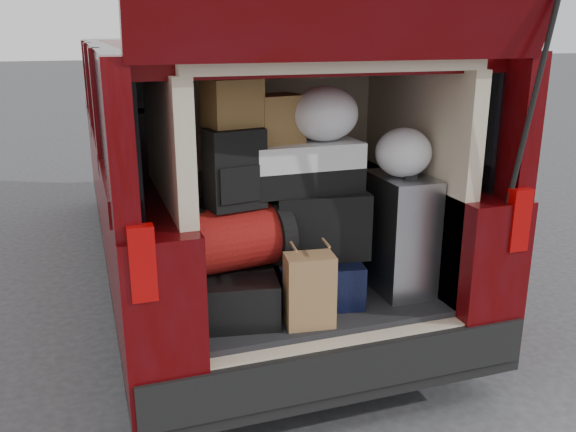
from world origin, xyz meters
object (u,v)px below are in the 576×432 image
(kraft_bag, at_px, (310,290))
(black_soft_case, at_px, (320,223))
(red_duffel, at_px, (238,237))
(twotone_duffel, at_px, (304,166))
(black_hardshell, at_px, (233,289))
(navy_hardshell, at_px, (315,274))
(silver_roller, at_px, (399,233))
(backpack, at_px, (235,169))

(kraft_bag, height_order, black_soft_case, black_soft_case)
(red_duffel, height_order, twotone_duffel, twotone_duffel)
(black_hardshell, distance_m, navy_hardshell, 0.45)
(black_soft_case, bearing_deg, black_hardshell, -167.80)
(navy_hardshell, height_order, twotone_duffel, twotone_duffel)
(silver_roller, xyz_separation_m, kraft_bag, (-0.59, -0.25, -0.13))
(navy_hardshell, bearing_deg, black_hardshell, -163.87)
(silver_roller, bearing_deg, black_hardshell, 179.41)
(black_hardshell, distance_m, backpack, 0.60)
(navy_hardshell, distance_m, silver_roller, 0.49)
(silver_roller, height_order, black_soft_case, silver_roller)
(twotone_duffel, bearing_deg, kraft_bag, -106.12)
(backpack, distance_m, twotone_duffel, 0.38)
(kraft_bag, xyz_separation_m, red_duffel, (-0.26, 0.27, 0.20))
(twotone_duffel, bearing_deg, black_soft_case, -33.41)
(navy_hardshell, bearing_deg, red_duffel, -163.87)
(black_hardshell, distance_m, silver_roller, 0.91)
(navy_hardshell, distance_m, backpack, 0.73)
(navy_hardshell, bearing_deg, black_soft_case, -29.09)
(black_hardshell, xyz_separation_m, red_duffel, (0.04, 0.00, 0.26))
(silver_roller, xyz_separation_m, twotone_duffel, (-0.49, 0.10, 0.37))
(red_duffel, bearing_deg, black_hardshell, 178.22)
(kraft_bag, bearing_deg, twotone_duffel, 81.23)
(navy_hardshell, height_order, red_duffel, red_duffel)
(navy_hardshell, relative_size, black_soft_case, 1.09)
(black_hardshell, xyz_separation_m, black_soft_case, (0.46, 0.03, 0.28))
(red_duffel, distance_m, backpack, 0.34)
(red_duffel, distance_m, twotone_duffel, 0.48)
(red_duffel, relative_size, twotone_duffel, 0.85)
(black_soft_case, relative_size, twotone_duffel, 0.85)
(black_soft_case, xyz_separation_m, backpack, (-0.44, -0.03, 0.32))
(navy_hardshell, xyz_separation_m, twotone_duffel, (-0.05, 0.03, 0.57))
(red_duffel, bearing_deg, navy_hardshell, -1.72)
(backpack, bearing_deg, kraft_bag, -55.03)
(navy_hardshell, xyz_separation_m, kraft_bag, (-0.15, -0.32, 0.06))
(kraft_bag, relative_size, red_duffel, 0.74)
(black_hardshell, distance_m, twotone_duffel, 0.70)
(backpack, height_order, twotone_duffel, backpack)
(navy_hardshell, height_order, black_soft_case, black_soft_case)
(navy_hardshell, distance_m, black_soft_case, 0.28)
(black_hardshell, relative_size, silver_roller, 0.89)
(black_soft_case, distance_m, backpack, 0.54)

